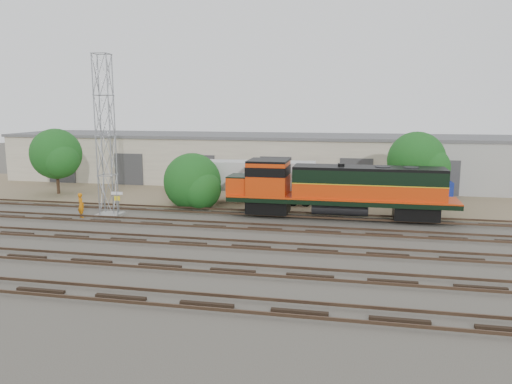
% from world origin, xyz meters
% --- Properties ---
extents(ground, '(140.00, 140.00, 0.00)m').
position_xyz_m(ground, '(0.00, 0.00, 0.00)').
color(ground, '#47423A').
rests_on(ground, ground).
extents(dirt_strip, '(80.00, 16.00, 0.02)m').
position_xyz_m(dirt_strip, '(0.00, 15.00, 0.01)').
color(dirt_strip, '#726047').
rests_on(dirt_strip, ground).
extents(tracks, '(80.00, 20.40, 0.28)m').
position_xyz_m(tracks, '(0.00, -3.00, 0.08)').
color(tracks, black).
rests_on(tracks, ground).
extents(warehouse, '(58.40, 10.40, 5.30)m').
position_xyz_m(warehouse, '(0.04, 22.98, 2.65)').
color(warehouse, beige).
rests_on(warehouse, ground).
extents(locomotive, '(17.11, 3.00, 4.11)m').
position_xyz_m(locomotive, '(8.62, 6.00, 2.36)').
color(locomotive, black).
rests_on(locomotive, tracks).
extents(signal_tower, '(1.81, 1.81, 12.26)m').
position_xyz_m(signal_tower, '(-8.68, 3.42, 5.97)').
color(signal_tower, gray).
rests_on(signal_tower, ground).
extents(sign_post, '(0.87, 0.19, 2.13)m').
position_xyz_m(sign_post, '(-7.53, 2.55, 1.49)').
color(sign_post, gray).
rests_on(sign_post, ground).
extents(worker, '(0.83, 0.79, 1.91)m').
position_xyz_m(worker, '(-10.50, 2.47, 0.96)').
color(worker, orange).
rests_on(worker, ground).
extents(semi_trailer, '(12.10, 3.05, 3.69)m').
position_xyz_m(semi_trailer, '(0.89, 10.82, 2.32)').
color(semi_trailer, silver).
rests_on(semi_trailer, ground).
extents(dumpster_blue, '(1.71, 1.62, 1.50)m').
position_xyz_m(dumpster_blue, '(17.97, 16.95, 0.75)').
color(dumpster_blue, navy).
rests_on(dumpster_blue, ground).
extents(tree_west, '(5.08, 4.83, 6.33)m').
position_xyz_m(tree_west, '(-18.05, 11.25, 3.78)').
color(tree_west, '#382619').
rests_on(tree_west, ground).
extents(tree_mid, '(5.08, 4.84, 4.84)m').
position_xyz_m(tree_mid, '(-3.28, 8.09, 2.01)').
color(tree_mid, '#382619').
rests_on(tree_mid, ground).
extents(tree_east, '(4.97, 4.74, 6.39)m').
position_xyz_m(tree_east, '(15.10, 11.14, 3.90)').
color(tree_east, '#382619').
rests_on(tree_east, ground).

